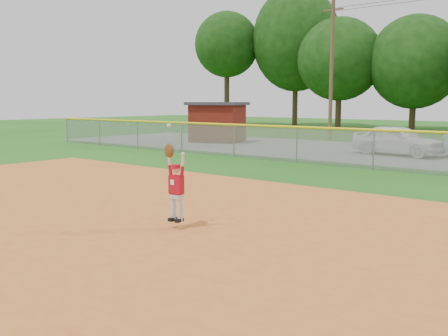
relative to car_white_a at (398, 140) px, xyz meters
The scene contains 7 objects.
ground 15.42m from the car_white_a, 86.12° to the right, with size 120.00×120.00×0.00m, color #1E5613.
clay_infield 18.41m from the car_white_a, 86.75° to the right, with size 24.00×16.00×0.04m, color #B85E21.
parking_strip 1.43m from the car_white_a, 31.29° to the left, with size 44.00×10.00×0.03m, color slate.
car_white_a is the anchor object (origin of this frame).
utility_shed 11.68m from the car_white_a, behind, with size 3.94×3.42×2.52m.
outfield_fence 5.47m from the car_white_a, 79.00° to the right, with size 40.06×0.10×1.55m.
ballplayer 16.51m from the car_white_a, 84.60° to the right, with size 0.51×0.23×1.95m.
Camera 1 is at (7.43, -8.03, 2.56)m, focal length 40.00 mm.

